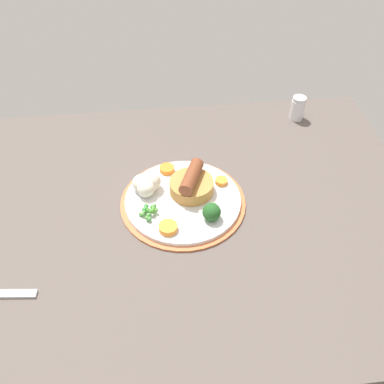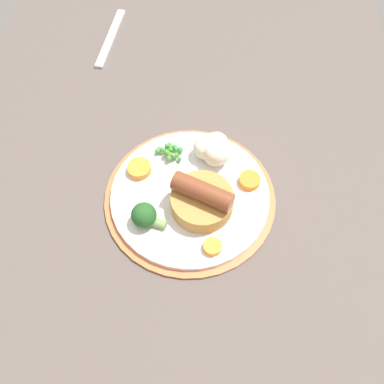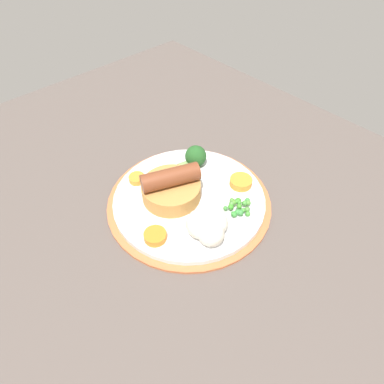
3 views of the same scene
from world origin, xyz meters
TOP-DOWN VIEW (x-y plane):
  - dining_table at (0.00, 0.00)cm, footprint 110.00×80.00cm
  - dinner_plate at (-1.70, -2.17)cm, footprint 27.58×27.58cm
  - sausage_pudding at (-3.82, -4.21)cm, footprint 9.72×9.81cm
  - pea_pile at (5.79, 1.70)cm, footprint 4.16×4.44cm
  - broccoli_floret_near at (-7.07, 4.21)cm, footprint 3.88×5.46cm
  - cauliflower_floret at (5.95, -5.47)cm, footprint 6.35×6.11cm
  - carrot_slice_0 at (1.10, -11.62)cm, footprint 4.33×4.33cm
  - carrot_slice_2 at (-10.85, -6.15)cm, footprint 3.97×3.97cm
  - carrot_slice_3 at (2.16, 6.41)cm, footprint 5.44×5.44cm

SIDE VIEW (x-z plane):
  - dining_table at x=0.00cm, z-range 0.00..3.00cm
  - dinner_plate at x=-1.70cm, z-range 2.87..4.27cm
  - carrot_slice_2 at x=-10.85cm, z-range 4.40..5.44cm
  - carrot_slice_0 at x=1.10cm, z-range 4.40..5.57cm
  - carrot_slice_3 at x=2.16cm, z-range 4.40..5.65cm
  - pea_pile at x=5.79cm, z-range 4.44..6.28cm
  - broccoli_floret_near at x=-7.07cm, z-range 4.31..8.20cm
  - cauliflower_floret at x=5.95cm, z-range 4.23..8.80cm
  - sausage_pudding at x=-3.82cm, z-range 3.62..9.53cm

